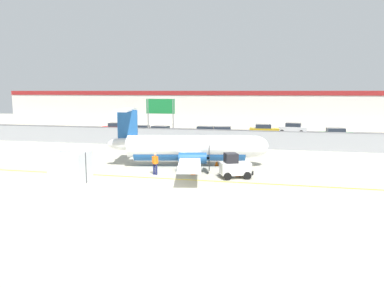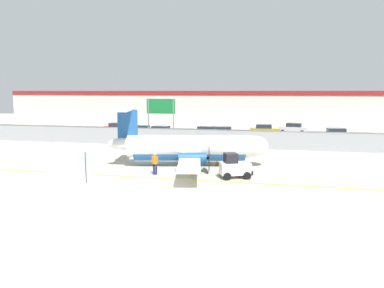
{
  "view_description": "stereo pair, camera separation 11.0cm",
  "coord_description": "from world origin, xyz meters",
  "px_view_note": "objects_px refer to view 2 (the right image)",
  "views": [
    {
      "loc": [
        8.19,
        -23.94,
        6.4
      ],
      "look_at": [
        1.0,
        7.88,
        1.8
      ],
      "focal_mm": 35.0,
      "sensor_mm": 36.0,
      "label": 1
    },
    {
      "loc": [
        8.3,
        -23.92,
        6.4
      ],
      "look_at": [
        1.0,
        7.88,
        1.8
      ],
      "focal_mm": 35.0,
      "sensor_mm": 36.0,
      "label": 2
    }
  ],
  "objects_px": {
    "traffic_cone_near_right": "(193,171)",
    "parked_car_5": "(264,130)",
    "parked_car_0": "(116,128)",
    "baggage_tug": "(234,167)",
    "parked_car_6": "(293,128)",
    "parked_car_3": "(205,132)",
    "parked_car_1": "(141,131)",
    "parked_car_2": "(162,132)",
    "traffic_cone_far_left": "(217,162)",
    "parked_car_7": "(337,134)",
    "traffic_cone_near_left": "(238,172)",
    "parked_car_4": "(222,132)",
    "highway_sign": "(161,110)",
    "commuter_airplane": "(192,148)",
    "ground_crew_worker": "(155,163)",
    "cargo_container": "(70,167)"
  },
  "relations": [
    {
      "from": "commuter_airplane",
      "to": "parked_car_4",
      "type": "xyz_separation_m",
      "value": [
        -0.2,
        19.14,
        -0.71
      ]
    },
    {
      "from": "parked_car_4",
      "to": "parked_car_7",
      "type": "distance_m",
      "value": 14.85
    },
    {
      "from": "traffic_cone_near_right",
      "to": "traffic_cone_far_left",
      "type": "xyz_separation_m",
      "value": [
        1.22,
        3.85,
        0.0
      ]
    },
    {
      "from": "traffic_cone_near_left",
      "to": "highway_sign",
      "type": "xyz_separation_m",
      "value": [
        -11.15,
        15.86,
        3.83
      ]
    },
    {
      "from": "commuter_airplane",
      "to": "parked_car_3",
      "type": "relative_size",
      "value": 3.78
    },
    {
      "from": "parked_car_1",
      "to": "highway_sign",
      "type": "xyz_separation_m",
      "value": [
        4.78,
        -5.49,
        3.24
      ]
    },
    {
      "from": "baggage_tug",
      "to": "parked_car_6",
      "type": "height_order",
      "value": "baggage_tug"
    },
    {
      "from": "traffic_cone_near_left",
      "to": "parked_car_5",
      "type": "xyz_separation_m",
      "value": [
        0.99,
        26.86,
        0.58
      ]
    },
    {
      "from": "ground_crew_worker",
      "to": "highway_sign",
      "type": "height_order",
      "value": "highway_sign"
    },
    {
      "from": "parked_car_1",
      "to": "parked_car_2",
      "type": "height_order",
      "value": "same"
    },
    {
      "from": "ground_crew_worker",
      "to": "parked_car_0",
      "type": "relative_size",
      "value": 0.39
    },
    {
      "from": "cargo_container",
      "to": "traffic_cone_near_left",
      "type": "height_order",
      "value": "cargo_container"
    },
    {
      "from": "traffic_cone_near_right",
      "to": "parked_car_5",
      "type": "relative_size",
      "value": 0.15
    },
    {
      "from": "baggage_tug",
      "to": "ground_crew_worker",
      "type": "xyz_separation_m",
      "value": [
        -6.13,
        -0.21,
        0.1
      ]
    },
    {
      "from": "parked_car_7",
      "to": "parked_car_5",
      "type": "bearing_deg",
      "value": 154.34
    },
    {
      "from": "ground_crew_worker",
      "to": "parked_car_1",
      "type": "relative_size",
      "value": 0.4
    },
    {
      "from": "traffic_cone_near_right",
      "to": "parked_car_0",
      "type": "xyz_separation_m",
      "value": [
        -17.48,
        24.62,
        0.58
      ]
    },
    {
      "from": "traffic_cone_near_left",
      "to": "parked_car_3",
      "type": "height_order",
      "value": "parked_car_3"
    },
    {
      "from": "commuter_airplane",
      "to": "traffic_cone_near_right",
      "type": "distance_m",
      "value": 3.51
    },
    {
      "from": "cargo_container",
      "to": "parked_car_0",
      "type": "height_order",
      "value": "cargo_container"
    },
    {
      "from": "parked_car_0",
      "to": "highway_sign",
      "type": "relative_size",
      "value": 0.79
    },
    {
      "from": "traffic_cone_near_left",
      "to": "cargo_container",
      "type": "bearing_deg",
      "value": -158.24
    },
    {
      "from": "parked_car_4",
      "to": "traffic_cone_near_right",
      "type": "bearing_deg",
      "value": 90.1
    },
    {
      "from": "ground_crew_worker",
      "to": "traffic_cone_far_left",
      "type": "distance_m",
      "value": 6.13
    },
    {
      "from": "traffic_cone_far_left",
      "to": "parked_car_5",
      "type": "relative_size",
      "value": 0.15
    },
    {
      "from": "commuter_airplane",
      "to": "traffic_cone_far_left",
      "type": "xyz_separation_m",
      "value": [
        2.02,
        0.69,
        -1.29
      ]
    },
    {
      "from": "parked_car_0",
      "to": "parked_car_5",
      "type": "xyz_separation_m",
      "value": [
        21.93,
        2.45,
        0.0
      ]
    },
    {
      "from": "parked_car_0",
      "to": "highway_sign",
      "type": "height_order",
      "value": "highway_sign"
    },
    {
      "from": "commuter_airplane",
      "to": "traffic_cone_near_right",
      "type": "height_order",
      "value": "commuter_airplane"
    },
    {
      "from": "cargo_container",
      "to": "parked_car_6",
      "type": "xyz_separation_m",
      "value": [
        16.5,
        34.61,
        -0.21
      ]
    },
    {
      "from": "parked_car_2",
      "to": "parked_car_3",
      "type": "distance_m",
      "value": 6.0
    },
    {
      "from": "baggage_tug",
      "to": "parked_car_0",
      "type": "bearing_deg",
      "value": 107.49
    },
    {
      "from": "traffic_cone_near_left",
      "to": "parked_car_2",
      "type": "bearing_deg",
      "value": 121.19
    },
    {
      "from": "parked_car_0",
      "to": "highway_sign",
      "type": "bearing_deg",
      "value": 133.46
    },
    {
      "from": "traffic_cone_near_right",
      "to": "parked_car_5",
      "type": "height_order",
      "value": "parked_car_5"
    },
    {
      "from": "parked_car_1",
      "to": "parked_car_7",
      "type": "bearing_deg",
      "value": -179.68
    },
    {
      "from": "traffic_cone_near_left",
      "to": "parked_car_2",
      "type": "distance_m",
      "value": 24.56
    },
    {
      "from": "baggage_tug",
      "to": "parked_car_5",
      "type": "relative_size",
      "value": 0.6
    },
    {
      "from": "cargo_container",
      "to": "traffic_cone_near_right",
      "type": "xyz_separation_m",
      "value": [
        7.93,
        4.34,
        -0.79
      ]
    },
    {
      "from": "traffic_cone_far_left",
      "to": "parked_car_7",
      "type": "distance_m",
      "value": 23.24
    },
    {
      "from": "commuter_airplane",
      "to": "parked_car_7",
      "type": "height_order",
      "value": "commuter_airplane"
    },
    {
      "from": "parked_car_4",
      "to": "parked_car_5",
      "type": "bearing_deg",
      "value": -141.26
    },
    {
      "from": "parked_car_5",
      "to": "parked_car_3",
      "type": "bearing_deg",
      "value": -151.09
    },
    {
      "from": "baggage_tug",
      "to": "parked_car_2",
      "type": "xyz_separation_m",
      "value": [
        -12.5,
        21.66,
        0.04
      ]
    },
    {
      "from": "cargo_container",
      "to": "parked_car_5",
      "type": "relative_size",
      "value": 0.57
    },
    {
      "from": "parked_car_3",
      "to": "parked_car_5",
      "type": "height_order",
      "value": "same"
    },
    {
      "from": "parked_car_6",
      "to": "parked_car_7",
      "type": "bearing_deg",
      "value": 134.96
    },
    {
      "from": "parked_car_1",
      "to": "parked_car_6",
      "type": "height_order",
      "value": "same"
    },
    {
      "from": "traffic_cone_near_left",
      "to": "parked_car_4",
      "type": "relative_size",
      "value": 0.15
    },
    {
      "from": "baggage_tug",
      "to": "parked_car_5",
      "type": "bearing_deg",
      "value": 65.4
    }
  ]
}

